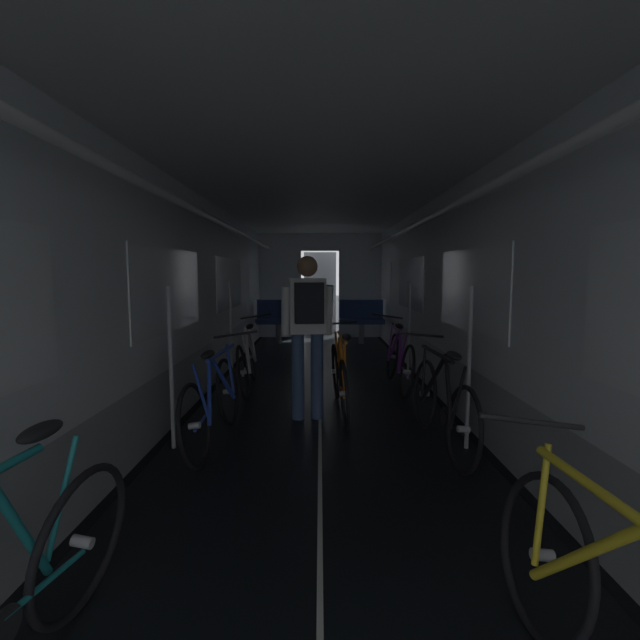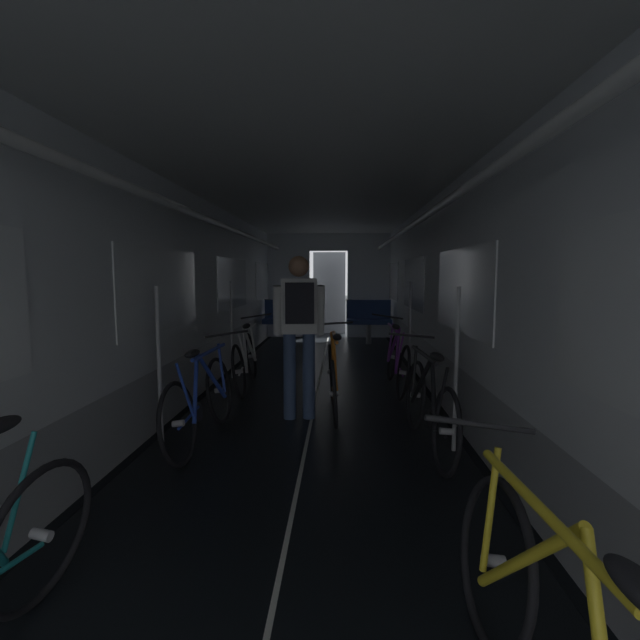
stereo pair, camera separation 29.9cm
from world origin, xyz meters
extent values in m
cube|color=black|center=(-1.41, 3.25, 0.00)|extent=(0.08, 11.50, 0.01)
cube|color=black|center=(1.41, 3.25, 0.00)|extent=(0.08, 11.50, 0.01)
cube|color=beige|center=(0.00, 3.25, 0.00)|extent=(0.03, 11.27, 0.00)
cube|color=#9EA0A5|center=(-1.51, 3.25, 0.30)|extent=(0.12, 11.50, 0.60)
cube|color=silver|center=(-1.51, 3.25, 1.53)|extent=(0.12, 11.50, 1.85)
cube|color=white|center=(-1.45, 2.67, 1.35)|extent=(0.02, 1.90, 0.80)
cube|color=white|center=(-1.45, 5.55, 1.35)|extent=(0.02, 1.90, 0.80)
cube|color=white|center=(-1.45, 8.42, 1.35)|extent=(0.02, 1.90, 0.80)
cube|color=yellow|center=(-1.45, 3.25, 1.35)|extent=(0.01, 0.20, 0.28)
cylinder|color=white|center=(-1.17, 3.25, 2.10)|extent=(0.07, 11.04, 0.07)
cylinder|color=#B7BABF|center=(-1.27, 2.10, 0.70)|extent=(0.04, 0.04, 1.40)
cylinder|color=#B7BABF|center=(-1.27, 4.70, 0.70)|extent=(0.04, 0.04, 1.40)
cube|color=#9EA0A5|center=(1.51, 3.25, 0.30)|extent=(0.12, 11.50, 0.60)
cube|color=silver|center=(1.51, 3.25, 1.53)|extent=(0.12, 11.50, 1.85)
cube|color=white|center=(1.45, 2.67, 1.35)|extent=(0.02, 1.90, 0.80)
cube|color=white|center=(1.45, 5.55, 1.35)|extent=(0.02, 1.90, 0.80)
cube|color=white|center=(1.45, 8.42, 1.35)|extent=(0.02, 1.90, 0.80)
cube|color=yellow|center=(1.45, 2.79, 1.35)|extent=(0.01, 0.20, 0.28)
cylinder|color=white|center=(1.17, 3.25, 2.10)|extent=(0.07, 11.04, 0.07)
cylinder|color=#B7BABF|center=(1.27, 2.10, 0.70)|extent=(0.04, 0.04, 1.40)
cylinder|color=#B7BABF|center=(1.27, 4.70, 0.70)|extent=(0.04, 0.04, 1.40)
cube|color=silver|center=(-0.95, 9.06, 1.23)|extent=(1.00, 0.12, 2.45)
cube|color=silver|center=(0.95, 9.06, 1.23)|extent=(1.00, 0.12, 2.45)
cube|color=silver|center=(0.00, 9.06, 2.25)|extent=(0.90, 0.12, 0.40)
cube|color=#4C4F54|center=(0.00, 9.76, 1.03)|extent=(0.81, 0.04, 2.05)
cube|color=silver|center=(0.00, 3.25, 2.51)|extent=(3.14, 11.62, 0.12)
cylinder|color=gray|center=(-0.90, 8.00, 0.22)|extent=(0.12, 0.12, 0.44)
cube|color=#2D4784|center=(-0.90, 8.00, 0.49)|extent=(0.96, 0.44, 0.10)
cube|color=#2D4784|center=(-0.90, 8.19, 0.74)|extent=(0.96, 0.08, 0.40)
torus|color=gray|center=(-1.33, 8.22, 0.94)|extent=(0.14, 0.14, 0.02)
cylinder|color=gray|center=(0.90, 8.00, 0.22)|extent=(0.12, 0.12, 0.44)
cube|color=#2D4784|center=(0.90, 8.00, 0.49)|extent=(0.96, 0.44, 0.10)
cube|color=#2D4784|center=(0.90, 8.19, 0.74)|extent=(0.96, 0.08, 0.40)
torus|color=gray|center=(0.47, 8.22, 0.94)|extent=(0.14, 0.14, 0.02)
torus|color=black|center=(-0.97, 1.72, 0.33)|extent=(0.17, 0.68, 0.67)
cylinder|color=#B2B2B7|center=(-0.97, 1.72, 0.33)|extent=(0.10, 0.05, 0.06)
torus|color=black|center=(-0.92, 2.74, 0.33)|extent=(0.17, 0.68, 0.67)
cylinder|color=#B2B2B7|center=(-0.92, 2.74, 0.33)|extent=(0.10, 0.05, 0.06)
cylinder|color=#2342B7|center=(-0.91, 2.42, 0.55)|extent=(0.15, 0.54, 0.56)
cylinder|color=#2342B7|center=(-0.93, 2.01, 0.55)|extent=(0.11, 0.35, 0.55)
cylinder|color=#2342B7|center=(-0.87, 2.26, 0.81)|extent=(0.08, 0.82, 0.04)
cylinder|color=#2342B7|center=(-0.93, 1.79, 0.57)|extent=(0.10, 0.16, 0.49)
cylinder|color=#2342B7|center=(-0.97, 1.94, 0.31)|extent=(0.04, 0.45, 0.07)
cylinder|color=#2342B7|center=(-0.89, 2.70, 0.57)|extent=(0.10, 0.09, 0.49)
cylinder|color=black|center=(-0.96, 2.17, 0.29)|extent=(0.05, 0.17, 0.17)
ellipsoid|color=black|center=(-0.89, 1.83, 0.87)|extent=(0.11, 0.24, 0.07)
cylinder|color=black|center=(-0.84, 2.72, 0.91)|extent=(0.44, 0.05, 0.09)
torus|color=black|center=(1.09, 1.63, 0.33)|extent=(0.13, 0.67, 0.67)
cylinder|color=#B2B2B7|center=(1.09, 1.63, 0.33)|extent=(0.10, 0.06, 0.06)
torus|color=black|center=(1.03, 2.65, 0.33)|extent=(0.13, 0.67, 0.67)
cylinder|color=#B2B2B7|center=(1.03, 2.65, 0.33)|extent=(0.10, 0.06, 0.06)
cylinder|color=black|center=(1.03, 2.33, 0.55)|extent=(0.12, 0.54, 0.56)
cylinder|color=black|center=(1.05, 1.92, 0.55)|extent=(0.07, 0.35, 0.55)
cylinder|color=black|center=(1.01, 2.18, 0.82)|extent=(0.08, 0.82, 0.04)
cylinder|color=black|center=(1.06, 1.70, 0.58)|extent=(0.07, 0.16, 0.49)
cylinder|color=black|center=(1.08, 1.85, 0.31)|extent=(0.05, 0.45, 0.07)
cylinder|color=black|center=(1.01, 2.62, 0.58)|extent=(0.07, 0.09, 0.49)
cylinder|color=black|center=(1.06, 2.08, 0.29)|extent=(0.04, 0.17, 0.17)
ellipsoid|color=black|center=(1.03, 1.75, 0.88)|extent=(0.11, 0.25, 0.07)
cylinder|color=black|center=(0.98, 2.63, 0.92)|extent=(0.44, 0.05, 0.06)
torus|color=black|center=(1.05, 3.65, 0.33)|extent=(0.14, 0.67, 0.67)
cylinder|color=#B2B2B7|center=(1.05, 3.65, 0.33)|extent=(0.10, 0.05, 0.06)
torus|color=black|center=(1.04, 4.67, 0.33)|extent=(0.14, 0.67, 0.67)
cylinder|color=#B2B2B7|center=(1.04, 4.67, 0.33)|extent=(0.10, 0.05, 0.06)
cylinder|color=purple|center=(1.01, 4.35, 0.55)|extent=(0.12, 0.54, 0.56)
cylinder|color=purple|center=(1.01, 3.94, 0.55)|extent=(0.11, 0.34, 0.55)
cylinder|color=purple|center=(0.97, 4.20, 0.81)|extent=(0.05, 0.82, 0.04)
cylinder|color=purple|center=(1.01, 3.72, 0.57)|extent=(0.10, 0.16, 0.49)
cylinder|color=purple|center=(1.05, 3.87, 0.31)|extent=(0.03, 0.45, 0.07)
cylinder|color=purple|center=(1.00, 4.64, 0.57)|extent=(0.10, 0.09, 0.49)
cylinder|color=black|center=(1.05, 4.10, 0.29)|extent=(0.04, 0.17, 0.17)
ellipsoid|color=black|center=(0.97, 3.77, 0.87)|extent=(0.10, 0.24, 0.07)
cylinder|color=black|center=(0.95, 4.66, 0.91)|extent=(0.44, 0.03, 0.09)
torus|color=black|center=(0.93, 0.10, 0.33)|extent=(0.17, 0.68, 0.67)
cylinder|color=#B2B2B7|center=(0.93, 0.10, 0.33)|extent=(0.10, 0.06, 0.06)
cylinder|color=yellow|center=(0.92, -0.22, 0.55)|extent=(0.15, 0.54, 0.56)
cylinder|color=yellow|center=(0.89, -0.37, 0.81)|extent=(0.09, 0.82, 0.04)
cylinder|color=yellow|center=(0.90, 0.07, 0.57)|extent=(0.09, 0.09, 0.49)
cylinder|color=black|center=(0.85, 0.08, 0.91)|extent=(0.44, 0.05, 0.08)
torus|color=black|center=(-1.04, 0.19, 0.33)|extent=(0.19, 0.68, 0.67)
cylinder|color=#B2B2B7|center=(-1.04, 0.19, 0.33)|extent=(0.10, 0.06, 0.06)
cylinder|color=teal|center=(-1.08, 0.13, 0.57)|extent=(0.10, 0.16, 0.49)
cylinder|color=teal|center=(-1.06, -0.03, 0.31)|extent=(0.07, 0.45, 0.07)
torus|color=black|center=(-0.93, 3.62, 0.33)|extent=(0.18, 0.68, 0.67)
cylinder|color=#B2B2B7|center=(-0.93, 3.62, 0.33)|extent=(0.10, 0.06, 0.06)
torus|color=black|center=(-0.99, 4.64, 0.33)|extent=(0.18, 0.68, 0.67)
cylinder|color=#B2B2B7|center=(-0.99, 4.64, 0.33)|extent=(0.10, 0.06, 0.06)
cylinder|color=silver|center=(-0.94, 4.32, 0.55)|extent=(0.09, 0.54, 0.56)
cylinder|color=silver|center=(-0.91, 3.91, 0.55)|extent=(0.13, 0.34, 0.55)
cylinder|color=silver|center=(-0.89, 4.17, 0.81)|extent=(0.09, 0.82, 0.04)
cylinder|color=silver|center=(-0.89, 3.69, 0.57)|extent=(0.09, 0.17, 0.49)
cylinder|color=silver|center=(-0.94, 3.84, 0.31)|extent=(0.06, 0.45, 0.07)
cylinder|color=silver|center=(-0.95, 4.61, 0.57)|extent=(0.10, 0.08, 0.49)
cylinder|color=black|center=(-0.96, 4.07, 0.29)|extent=(0.05, 0.17, 0.17)
ellipsoid|color=black|center=(-0.85, 3.74, 0.87)|extent=(0.11, 0.25, 0.07)
cylinder|color=black|center=(-0.90, 4.63, 0.91)|extent=(0.44, 0.05, 0.09)
cylinder|color=#384C75|center=(-0.23, 2.90, 0.45)|extent=(0.13, 0.13, 0.90)
cylinder|color=#384C75|center=(-0.03, 2.92, 0.45)|extent=(0.13, 0.13, 0.90)
cube|color=silver|center=(-0.13, 2.91, 1.18)|extent=(0.38, 0.26, 0.56)
cylinder|color=silver|center=(-0.35, 2.90, 1.13)|extent=(0.11, 0.21, 0.53)
cylinder|color=silver|center=(0.09, 2.95, 1.13)|extent=(0.11, 0.21, 0.53)
sphere|color=#9E7051|center=(-0.13, 2.91, 1.58)|extent=(0.21, 0.21, 0.21)
cube|color=black|center=(-0.11, 2.74, 1.22)|extent=(0.30, 0.19, 0.40)
torus|color=black|center=(0.24, 2.65, 0.33)|extent=(0.11, 0.67, 0.67)
cylinder|color=#B2B2B7|center=(0.24, 2.65, 0.33)|extent=(0.10, 0.05, 0.06)
torus|color=black|center=(0.19, 3.67, 0.33)|extent=(0.11, 0.67, 0.67)
cylinder|color=#B2B2B7|center=(0.19, 3.67, 0.33)|extent=(0.10, 0.05, 0.06)
cylinder|color=orange|center=(0.22, 3.35, 0.55)|extent=(0.05, 0.54, 0.56)
cylinder|color=orange|center=(0.24, 2.94, 0.55)|extent=(0.08, 0.34, 0.55)
cylinder|color=orange|center=(0.24, 3.20, 0.82)|extent=(0.08, 0.82, 0.04)
cylinder|color=orange|center=(0.25, 2.72, 0.58)|extent=(0.05, 0.17, 0.49)
cylinder|color=orange|center=(0.23, 2.87, 0.31)|extent=(0.05, 0.45, 0.07)
cylinder|color=orange|center=(0.20, 3.64, 0.58)|extent=(0.06, 0.09, 0.49)
cylinder|color=black|center=(0.21, 3.10, 0.29)|extent=(0.03, 0.17, 0.17)
ellipsoid|color=black|center=(0.27, 2.77, 0.88)|extent=(0.11, 0.24, 0.07)
cylinder|color=black|center=(0.22, 3.66, 0.92)|extent=(0.44, 0.05, 0.05)
camera|label=1|loc=(0.00, -1.67, 1.50)|focal=25.29mm
camera|label=2|loc=(0.30, -1.67, 1.50)|focal=25.29mm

